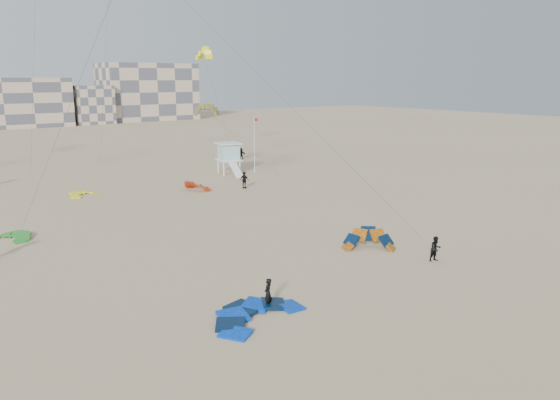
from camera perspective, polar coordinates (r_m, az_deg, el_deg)
ground at (r=27.60m, az=-0.58°, el=-13.00°), size 320.00×320.00×0.00m
kite_ground_blue at (r=28.45m, az=-2.47°, el=-12.19°), size 5.91×6.09×1.13m
kite_ground_orange at (r=39.70m, az=9.26°, el=-5.04°), size 5.12×5.12×3.67m
kite_ground_green at (r=46.22m, az=-26.12°, el=-3.66°), size 4.22×4.11×1.41m
kite_ground_red_far at (r=60.26m, az=-8.69°, el=1.06°), size 4.04×3.91×3.13m
kite_ground_yellow at (r=60.43m, az=-19.94°, el=0.47°), size 4.39×4.44×1.24m
kitesurfer_main at (r=29.23m, az=-1.27°, el=-9.72°), size 0.72×0.65×1.65m
kitesurfer_b at (r=37.82m, az=15.96°, el=-4.92°), size 0.92×0.78×1.69m
kitesurfer_d at (r=60.27m, az=-3.74°, el=2.08°), size 0.87×1.18×1.85m
kitesurfer_f at (r=82.09m, az=-4.08°, el=4.85°), size 1.15×1.67×1.73m
kite_fly_olive at (r=68.08m, az=-7.70°, el=9.20°), size 6.07×11.66×8.29m
kite_fly_yellow at (r=85.86m, az=-7.93°, el=14.81°), size 5.37×3.77×15.66m
lifeguard_tower_near at (r=69.36m, az=-5.36°, el=4.33°), size 3.31×5.75×4.00m
flagpole at (r=70.00m, az=-2.68°, el=5.95°), size 0.59×0.09×7.23m
condo_east at (r=165.36m, az=-13.64°, el=10.92°), size 26.00×14.00×16.00m
condo_fill_right at (r=155.49m, az=-19.18°, el=9.39°), size 10.00×10.00×10.00m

